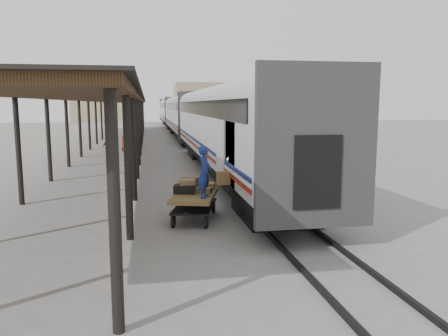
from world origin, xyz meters
name	(u,v)px	position (x,y,z in m)	size (l,w,h in m)	color
ground	(175,218)	(0.00, 0.00, 0.00)	(160.00, 160.00, 0.00)	slate
train	(184,113)	(3.19, 33.79, 2.69)	(3.45, 76.01, 4.01)	silver
canopy	(115,100)	(-3.40, 24.00, 4.00)	(4.90, 64.30, 4.15)	#422B19
rails	(185,138)	(3.20, 34.00, 0.06)	(1.54, 150.00, 0.12)	black
building_far	(218,103)	(14.00, 78.00, 4.00)	(18.00, 10.00, 8.00)	tan
building_left	(103,108)	(-10.00, 82.00, 3.00)	(12.00, 8.00, 6.00)	tan
baggage_cart	(195,200)	(0.61, -0.28, 0.65)	(1.84, 2.64, 0.86)	brown
suitcase_stack	(192,186)	(0.59, 0.10, 1.02)	(1.46, 1.12, 0.43)	#3B3B3D
luggage_tug	(129,144)	(-2.23, 20.92, 0.57)	(1.25, 1.59, 1.24)	maroon
porter	(205,172)	(0.86, -0.93, 1.65)	(0.58, 0.38, 1.58)	navy
pedestrian	(109,147)	(-3.40, 16.64, 0.77)	(0.90, 0.37, 1.54)	black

